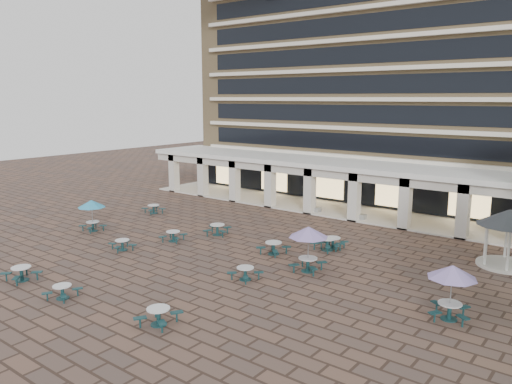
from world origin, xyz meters
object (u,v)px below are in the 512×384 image
(planter_left, at_px, (312,207))
(planter_right, at_px, (357,213))
(picnic_table_0, at_px, (21,272))
(gazebo, at_px, (509,224))
(picnic_table_2, at_px, (158,315))
(picnic_table_1, at_px, (62,291))

(planter_left, relative_size, planter_right, 1.00)
(picnic_table_0, distance_m, gazebo, 27.83)
(picnic_table_2, distance_m, gazebo, 20.75)
(picnic_table_2, distance_m, planter_left, 23.75)
(picnic_table_0, height_order, gazebo, gazebo)
(picnic_table_1, xyz_separation_m, planter_right, (4.11, 23.90, 0.17))
(picnic_table_1, bearing_deg, planter_left, 72.71)
(picnic_table_2, bearing_deg, picnic_table_1, 175.24)
(picnic_table_0, height_order, planter_left, planter_left)
(picnic_table_1, bearing_deg, picnic_table_0, 162.29)
(picnic_table_0, bearing_deg, gazebo, 43.06)
(picnic_table_2, relative_size, planter_right, 1.34)
(planter_left, bearing_deg, picnic_table_1, -89.58)
(picnic_table_2, xyz_separation_m, planter_right, (-1.91, 22.93, 0.11))
(picnic_table_0, bearing_deg, picnic_table_1, 0.24)
(picnic_table_2, relative_size, planter_left, 1.34)
(picnic_table_1, distance_m, gazebo, 25.04)
(planter_left, bearing_deg, picnic_table_2, -74.86)
(planter_right, bearing_deg, picnic_table_2, -85.24)
(picnic_table_0, xyz_separation_m, planter_right, (8.14, 23.90, 0.11))
(gazebo, relative_size, planter_left, 2.45)
(planter_left, bearing_deg, picnic_table_0, -99.15)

